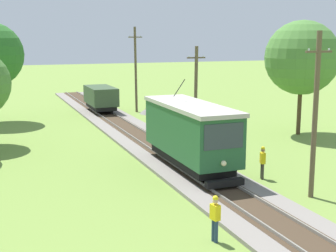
{
  "coord_description": "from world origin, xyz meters",
  "views": [
    {
      "loc": [
        -10.38,
        -2.84,
        7.42
      ],
      "look_at": [
        0.17,
        24.48,
        1.87
      ],
      "focal_mm": 50.16,
      "sensor_mm": 36.0,
      "label": 1
    }
  ],
  "objects": [
    {
      "name": "freight_car",
      "position": [
        0.0,
        42.49,
        1.56
      ],
      "size": [
        2.4,
        5.2,
        2.31
      ],
      "color": "#384C33",
      "rests_on": "rail_right"
    },
    {
      "name": "red_tram",
      "position": [
        0.0,
        20.61,
        2.19
      ],
      "size": [
        2.6,
        8.54,
        4.79
      ],
      "color": "#235633",
      "rests_on": "rail_right"
    },
    {
      "name": "utility_pole_mid",
      "position": [
        3.54,
        27.67,
        3.51
      ],
      "size": [
        1.4,
        0.38,
        6.82
      ],
      "color": "brown",
      "rests_on": "ground"
    },
    {
      "name": "track_worker",
      "position": [
        -2.93,
        11.66,
        0.98
      ],
      "size": [
        0.29,
        0.41,
        1.78
      ],
      "rotation": [
        0.0,
        0.0,
        -2.99
      ],
      "color": "navy",
      "rests_on": "ground"
    },
    {
      "name": "gravel_pile",
      "position": [
        4.67,
        40.5,
        0.46
      ],
      "size": [
        2.5,
        2.5,
        0.92
      ],
      "primitive_type": "cone",
      "color": "gray",
      "rests_on": "ground"
    },
    {
      "name": "tree_right_far",
      "position": [
        11.93,
        26.83,
        5.9
      ],
      "size": [
        5.61,
        5.61,
        8.72
      ],
      "color": "#4C3823",
      "rests_on": "ground"
    },
    {
      "name": "second_worker",
      "position": [
        2.94,
        17.75,
        0.98
      ],
      "size": [
        0.35,
        0.44,
        1.78
      ],
      "rotation": [
        0.0,
        0.0,
        2.81
      ],
      "color": "#38332D",
      "rests_on": "ground"
    },
    {
      "name": "utility_pole_far",
      "position": [
        3.54,
        42.16,
        4.33
      ],
      "size": [
        1.4,
        0.55,
        8.46
      ],
      "color": "brown",
      "rests_on": "ground"
    },
    {
      "name": "utility_pole_near_tram",
      "position": [
        3.54,
        14.48,
        3.96
      ],
      "size": [
        1.4,
        0.29,
        7.72
      ],
      "color": "brown",
      "rests_on": "ground"
    }
  ]
}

